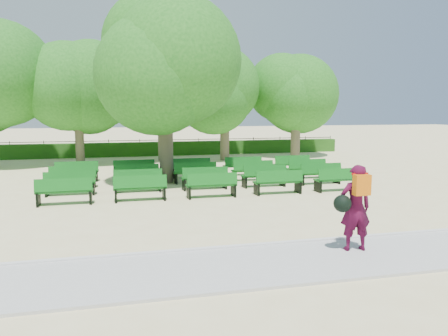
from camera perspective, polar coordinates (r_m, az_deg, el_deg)
name	(u,v)px	position (r m, az deg, el deg)	size (l,w,h in m)	color
ground	(190,196)	(15.76, -4.48, -3.61)	(120.00, 120.00, 0.00)	beige
paving	(252,266)	(8.79, 3.67, -12.68)	(30.00, 2.20, 0.06)	#B5B4B0
curb	(236,247)	(9.83, 1.62, -10.31)	(30.00, 0.12, 0.10)	silver
hedge	(155,149)	(29.48, -8.97, 2.50)	(26.00, 0.70, 0.90)	#235516
fence	(155,155)	(29.92, -9.02, 1.70)	(26.00, 0.10, 1.02)	black
tree_line	(162,163)	(25.56, -8.16, 0.71)	(21.80, 6.80, 7.04)	#29741F
bench_array	(200,184)	(17.66, -3.21, -2.06)	(1.78, 0.59, 1.12)	#116117
tree_among	(165,66)	(18.49, -7.74, 13.12)	(5.07, 5.07, 7.16)	brown
person	(355,207)	(9.76, 16.69, -4.85)	(0.90, 0.56, 1.86)	#420924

